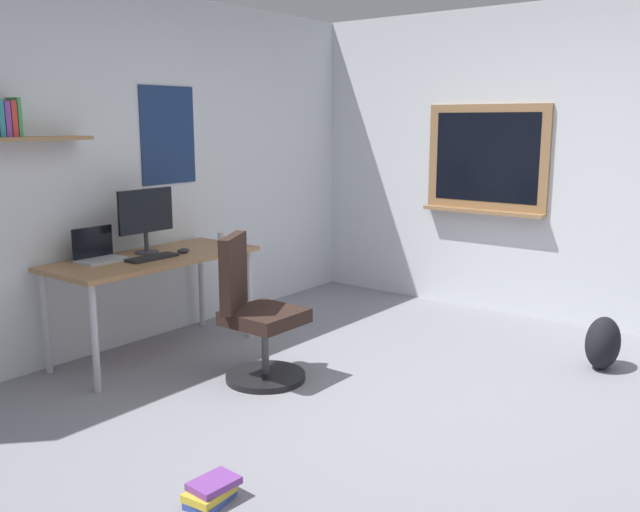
{
  "coord_description": "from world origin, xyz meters",
  "views": [
    {
      "loc": [
        -3.22,
        -1.8,
        1.66
      ],
      "look_at": [
        0.02,
        0.71,
        0.85
      ],
      "focal_mm": 38.55,
      "sensor_mm": 36.0,
      "label": 1
    }
  ],
  "objects": [
    {
      "name": "backpack",
      "position": [
        1.47,
        -0.59,
        0.18
      ],
      "size": [
        0.32,
        0.22,
        0.36
      ],
      "primitive_type": "ellipsoid",
      "color": "black",
      "rests_on": "ground"
    },
    {
      "name": "desk",
      "position": [
        -0.19,
        2.04,
        0.66
      ],
      "size": [
        1.5,
        0.66,
        0.72
      ],
      "color": "#997047",
      "rests_on": "ground"
    },
    {
      "name": "book_stack_on_floor",
      "position": [
        -1.32,
        0.28,
        0.05
      ],
      "size": [
        0.25,
        0.19,
        0.1
      ],
      "color": "#3851B2",
      "rests_on": "ground"
    },
    {
      "name": "monitor_primary",
      "position": [
        -0.15,
        2.15,
        0.99
      ],
      "size": [
        0.46,
        0.17,
        0.46
      ],
      "color": "#38383D",
      "rests_on": "desk"
    },
    {
      "name": "laptop",
      "position": [
        -0.53,
        2.19,
        0.78
      ],
      "size": [
        0.31,
        0.21,
        0.23
      ],
      "color": "#ADAFB5",
      "rests_on": "desk"
    },
    {
      "name": "ground_plane",
      "position": [
        0.0,
        0.0,
        0.0
      ],
      "size": [
        5.2,
        5.2,
        0.0
      ],
      "primitive_type": "plane",
      "color": "gray",
      "rests_on": "ground"
    },
    {
      "name": "coffee_mug",
      "position": [
        0.46,
        2.01,
        0.77
      ],
      "size": [
        0.08,
        0.08,
        0.09
      ],
      "primitive_type": "cylinder",
      "color": "silver",
      "rests_on": "desk"
    },
    {
      "name": "wall_back",
      "position": [
        -0.01,
        2.45,
        1.3
      ],
      "size": [
        5.0,
        0.3,
        2.6
      ],
      "color": "silver",
      "rests_on": "ground"
    },
    {
      "name": "computer_mouse",
      "position": [
        0.02,
        1.96,
        0.74
      ],
      "size": [
        0.1,
        0.06,
        0.03
      ],
      "primitive_type": "ellipsoid",
      "color": "#262628",
      "rests_on": "desk"
    },
    {
      "name": "office_chair",
      "position": [
        -0.12,
        1.13,
        0.41
      ],
      "size": [
        0.55,
        0.56,
        0.95
      ],
      "color": "black",
      "rests_on": "ground"
    },
    {
      "name": "wall_right",
      "position": [
        2.45,
        0.03,
        1.3
      ],
      "size": [
        0.22,
        5.0,
        2.6
      ],
      "color": "silver",
      "rests_on": "ground"
    },
    {
      "name": "keyboard",
      "position": [
        -0.26,
        1.96,
        0.73
      ],
      "size": [
        0.37,
        0.13,
        0.02
      ],
      "primitive_type": "cube",
      "color": "black",
      "rests_on": "desk"
    }
  ]
}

